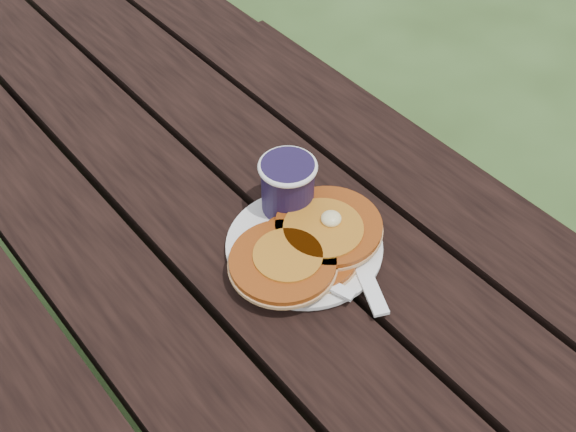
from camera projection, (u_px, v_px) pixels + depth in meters
picnic_table at (275, 432)px, 1.19m from camera, size 1.36×1.80×0.75m
plate at (304, 247)px, 0.96m from camera, size 0.23×0.23×0.01m
pancake_stack at (308, 245)px, 0.94m from camera, size 0.22×0.15×0.04m
knife at (359, 260)px, 0.93m from camera, size 0.09×0.17×0.00m
fork at (316, 278)px, 0.91m from camera, size 0.08×0.16×0.01m
coffee_cup at (288, 185)px, 0.97m from camera, size 0.08×0.08×0.09m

